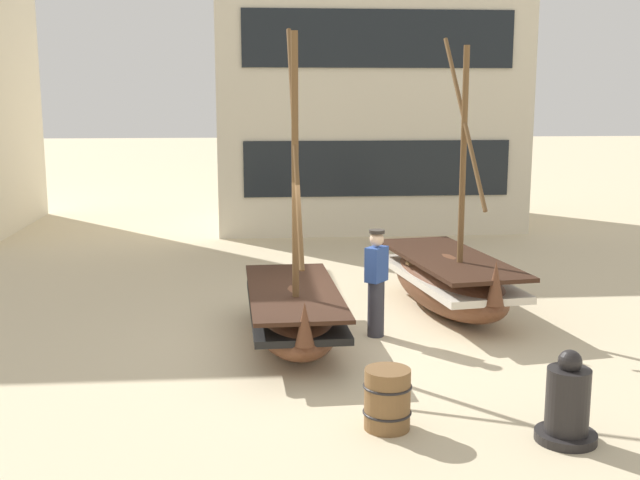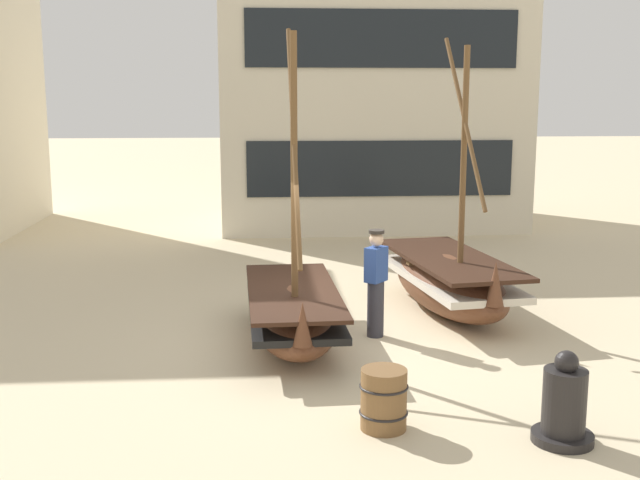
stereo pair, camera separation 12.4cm
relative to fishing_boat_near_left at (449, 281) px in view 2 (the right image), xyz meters
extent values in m
plane|color=beige|center=(-2.28, -1.55, -0.55)|extent=(120.00, 120.00, 0.00)
ellipsoid|color=brown|center=(0.00, 0.02, -0.06)|extent=(1.93, 3.96, 0.98)
cube|color=silver|center=(0.00, 0.02, 0.06)|extent=(1.92, 3.81, 0.12)
cube|color=#351E13|center=(0.00, 0.02, 0.39)|extent=(1.96, 3.89, 0.07)
cone|color=brown|center=(0.26, -1.79, 0.38)|extent=(0.32, 0.32, 0.68)
cylinder|color=brown|center=(0.07, -0.45, 2.04)|extent=(0.10, 0.10, 3.81)
cylinder|color=brown|center=(0.07, -0.45, 2.75)|extent=(0.34, 1.85, 2.74)
cube|color=brown|center=(-0.04, 0.30, 0.28)|extent=(1.33, 0.35, 0.06)
ellipsoid|color=brown|center=(-2.77, -1.50, -0.13)|extent=(1.42, 3.66, 0.83)
cube|color=black|center=(-2.77, -1.50, -0.03)|extent=(1.43, 3.52, 0.10)
cube|color=#351E13|center=(-2.77, -1.50, 0.25)|extent=(1.46, 3.59, 0.06)
cone|color=brown|center=(-2.71, -3.24, 0.24)|extent=(0.27, 0.27, 0.58)
cylinder|color=brown|center=(-2.75, -1.95, 2.03)|extent=(0.10, 0.10, 4.00)
cylinder|color=brown|center=(-2.75, -1.95, 2.50)|extent=(0.14, 1.99, 3.28)
cube|color=brown|center=(-2.78, -1.23, 0.16)|extent=(1.24, 0.20, 0.06)
cylinder|color=#33333D|center=(-1.48, -1.32, -0.11)|extent=(0.26, 0.26, 0.88)
cube|color=#2D4C99|center=(-1.48, -1.32, 0.60)|extent=(0.40, 0.42, 0.54)
sphere|color=beige|center=(-1.48, -1.32, 0.99)|extent=(0.22, 0.22, 0.22)
cylinder|color=#2D2823|center=(-1.48, -1.32, 1.11)|extent=(0.24, 0.24, 0.05)
cylinder|color=black|center=(0.01, -5.24, -0.50)|extent=(0.67, 0.67, 0.10)
cylinder|color=black|center=(0.01, -5.24, -0.09)|extent=(0.47, 0.47, 0.72)
sphere|color=black|center=(0.01, -5.24, 0.35)|extent=(0.26, 0.26, 0.26)
cylinder|color=brown|center=(-1.88, -4.76, -0.20)|extent=(0.52, 0.52, 0.70)
torus|color=black|center=(-1.88, -4.76, -0.05)|extent=(0.56, 0.56, 0.03)
torus|color=black|center=(-1.88, -4.76, -0.35)|extent=(0.56, 0.56, 0.03)
cube|color=beige|center=(-0.11, 10.11, 2.77)|extent=(8.35, 5.43, 6.63)
cube|color=black|center=(-0.11, 7.37, 1.27)|extent=(7.01, 0.06, 1.46)
cube|color=black|center=(-0.11, 7.37, 4.59)|extent=(7.01, 0.06, 1.46)
camera|label=1|loc=(-3.33, -12.97, 3.15)|focal=43.94mm
camera|label=2|loc=(-3.20, -12.98, 3.15)|focal=43.94mm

